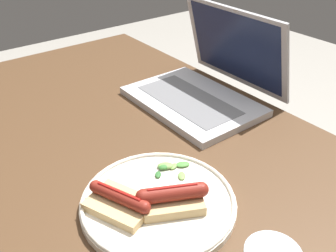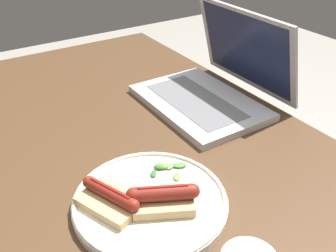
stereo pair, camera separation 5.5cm
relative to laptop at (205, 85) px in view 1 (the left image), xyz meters
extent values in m
cube|color=#4C331E|center=(0.12, -0.24, -0.06)|extent=(1.41, 0.72, 0.04)
cylinder|color=#4C331E|center=(-0.51, 0.05, -0.45)|extent=(0.04, 0.04, 0.74)
cube|color=#B7B7BC|center=(0.00, -0.04, -0.03)|extent=(0.33, 0.23, 0.02)
cube|color=slate|center=(0.00, -0.05, -0.02)|extent=(0.27, 0.13, 0.00)
cube|color=#B7B7BC|center=(0.00, 0.10, 0.08)|extent=(0.33, 0.06, 0.21)
cube|color=#192347|center=(0.00, 0.10, 0.08)|extent=(0.30, 0.05, 0.18)
cylinder|color=silver|center=(0.24, -0.32, -0.04)|extent=(0.27, 0.27, 0.01)
torus|color=silver|center=(0.24, -0.32, -0.03)|extent=(0.27, 0.27, 0.01)
cube|color=tan|center=(0.27, -0.32, -0.02)|extent=(0.10, 0.12, 0.02)
cylinder|color=maroon|center=(0.27, -0.32, 0.00)|extent=(0.07, 0.10, 0.03)
sphere|color=maroon|center=(0.25, -0.36, 0.00)|extent=(0.03, 0.03, 0.03)
sphere|color=maroon|center=(0.29, -0.27, 0.00)|extent=(0.03, 0.03, 0.03)
cylinder|color=red|center=(0.27, -0.32, 0.02)|extent=(0.04, 0.08, 0.01)
cube|color=tan|center=(0.22, -0.39, -0.02)|extent=(0.13, 0.11, 0.01)
cylinder|color=maroon|center=(0.22, -0.39, 0.00)|extent=(0.10, 0.06, 0.02)
sphere|color=maroon|center=(0.26, -0.37, 0.00)|extent=(0.02, 0.02, 0.02)
sphere|color=maroon|center=(0.17, -0.41, 0.00)|extent=(0.02, 0.02, 0.02)
cylinder|color=red|center=(0.22, -0.39, 0.01)|extent=(0.08, 0.04, 0.01)
ellipsoid|color=#709E4C|center=(0.18, -0.26, -0.02)|extent=(0.03, 0.04, 0.01)
ellipsoid|color=#2D662D|center=(0.19, -0.29, -0.03)|extent=(0.02, 0.02, 0.01)
ellipsoid|color=#4C8E3D|center=(0.19, -0.23, -0.03)|extent=(0.03, 0.03, 0.01)
ellipsoid|color=#709E4C|center=(0.19, -0.25, -0.03)|extent=(0.02, 0.02, 0.01)
ellipsoid|color=#709E4C|center=(0.22, -0.25, -0.03)|extent=(0.03, 0.02, 0.00)
ellipsoid|color=#387A33|center=(0.18, -0.26, -0.02)|extent=(0.02, 0.03, 0.01)
camera|label=1|loc=(0.63, -0.60, 0.42)|focal=40.00mm
camera|label=2|loc=(0.66, -0.56, 0.42)|focal=40.00mm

